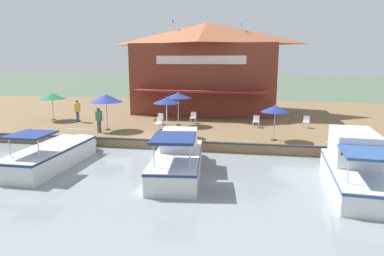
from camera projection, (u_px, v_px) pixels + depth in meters
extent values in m
plane|color=#4C5B47|center=(159.00, 151.00, 20.74)|extent=(220.00, 220.00, 0.00)
cube|color=brown|center=(191.00, 117.00, 31.30)|extent=(22.00, 56.00, 0.60)
cube|color=#2D2D33|center=(159.00, 140.00, 20.70)|extent=(0.20, 50.40, 0.10)
cube|color=brown|center=(206.00, 78.00, 32.40)|extent=(7.49, 12.62, 6.22)
pyramid|color=#9E5638|center=(207.00, 34.00, 31.59)|extent=(7.87, 13.25, 1.95)
cube|color=maroon|center=(199.00, 91.00, 28.07)|extent=(1.80, 10.72, 0.16)
cube|color=silver|center=(200.00, 60.00, 28.40)|extent=(0.08, 7.57, 0.70)
cylinder|color=silver|center=(241.00, 34.00, 31.06)|extent=(0.06, 0.06, 1.87)
cube|color=#4C4C56|center=(241.00, 24.00, 30.73)|extent=(0.36, 0.03, 0.24)
cylinder|color=silver|center=(173.00, 32.00, 32.10)|extent=(0.06, 0.06, 2.26)
cube|color=#2D5193|center=(173.00, 21.00, 31.73)|extent=(0.36, 0.03, 0.24)
cylinder|color=#B7B7B7|center=(107.00, 114.00, 23.81)|extent=(0.06, 0.06, 2.31)
cylinder|color=#2D2D33|center=(108.00, 129.00, 24.03)|extent=(0.36, 0.36, 0.06)
cone|color=navy|center=(106.00, 98.00, 23.59)|extent=(2.25, 2.25, 0.54)
cone|color=white|center=(106.00, 98.00, 23.59)|extent=(1.40, 1.40, 0.43)
sphere|color=white|center=(106.00, 94.00, 23.54)|extent=(0.08, 0.08, 0.08)
cylinder|color=#B7B7B7|center=(275.00, 124.00, 20.74)|extent=(0.06, 0.06, 2.01)
cylinder|color=#2D2D33|center=(274.00, 140.00, 20.93)|extent=(0.36, 0.36, 0.06)
cone|color=navy|center=(275.00, 109.00, 20.56)|extent=(1.72, 1.72, 0.39)
cone|color=yellow|center=(275.00, 108.00, 20.55)|extent=(1.07, 1.07, 0.32)
sphere|color=yellow|center=(275.00, 105.00, 20.52)|extent=(0.08, 0.08, 0.08)
cylinder|color=#B7B7B7|center=(167.00, 118.00, 21.75)|extent=(0.06, 0.06, 2.38)
cylinder|color=#2D2D33|center=(167.00, 136.00, 21.98)|extent=(0.36, 0.36, 0.06)
cone|color=navy|center=(166.00, 100.00, 21.52)|extent=(1.70, 1.70, 0.36)
cone|color=yellow|center=(166.00, 100.00, 21.52)|extent=(1.06, 1.06, 0.29)
sphere|color=yellow|center=(166.00, 97.00, 21.49)|extent=(0.08, 0.08, 0.08)
cylinder|color=#B7B7B7|center=(178.00, 110.00, 25.52)|extent=(0.06, 0.06, 2.30)
cylinder|color=#2D2D33|center=(178.00, 125.00, 25.74)|extent=(0.36, 0.36, 0.06)
cone|color=navy|center=(178.00, 95.00, 25.31)|extent=(1.96, 1.96, 0.39)
cone|color=yellow|center=(178.00, 95.00, 25.30)|extent=(1.22, 1.22, 0.31)
sphere|color=yellow|center=(178.00, 93.00, 25.27)|extent=(0.08, 0.08, 0.08)
cylinder|color=#B7B7B7|center=(53.00, 108.00, 27.74)|extent=(0.06, 0.06, 2.01)
cylinder|color=#2D2D33|center=(54.00, 120.00, 27.94)|extent=(0.36, 0.36, 0.06)
cone|color=#19663D|center=(52.00, 96.00, 27.56)|extent=(2.18, 2.18, 0.44)
cone|color=silver|center=(52.00, 96.00, 27.55)|extent=(1.35, 1.35, 0.36)
sphere|color=silver|center=(52.00, 93.00, 27.51)|extent=(0.08, 0.08, 0.08)
cube|color=white|center=(308.00, 126.00, 24.42)|extent=(0.05, 0.05, 0.42)
cube|color=white|center=(302.00, 125.00, 24.60)|extent=(0.05, 0.05, 0.42)
cube|color=white|center=(309.00, 125.00, 24.77)|extent=(0.05, 0.05, 0.42)
cube|color=white|center=(303.00, 124.00, 24.95)|extent=(0.05, 0.05, 0.42)
cube|color=white|center=(306.00, 122.00, 24.64)|extent=(0.55, 0.55, 0.05)
cube|color=white|center=(307.00, 119.00, 24.77)|extent=(0.17, 0.43, 0.40)
cube|color=white|center=(158.00, 127.00, 23.82)|extent=(0.05, 0.05, 0.42)
cube|color=white|center=(154.00, 127.00, 24.03)|extent=(0.05, 0.05, 0.42)
cube|color=white|center=(162.00, 126.00, 24.15)|extent=(0.05, 0.05, 0.42)
cube|color=white|center=(157.00, 126.00, 24.36)|extent=(0.05, 0.05, 0.42)
cube|color=white|center=(158.00, 124.00, 24.05)|extent=(0.57, 0.57, 0.05)
cube|color=white|center=(159.00, 120.00, 24.17)|extent=(0.20, 0.42, 0.40)
cube|color=white|center=(195.00, 121.00, 26.24)|extent=(0.04, 0.04, 0.42)
cube|color=white|center=(190.00, 121.00, 26.34)|extent=(0.04, 0.04, 0.42)
cube|color=white|center=(196.00, 120.00, 26.62)|extent=(0.04, 0.04, 0.42)
cube|color=white|center=(191.00, 120.00, 26.72)|extent=(0.04, 0.04, 0.42)
cube|color=white|center=(193.00, 118.00, 26.44)|extent=(0.48, 0.48, 0.05)
cube|color=white|center=(194.00, 115.00, 26.59)|extent=(0.08, 0.44, 0.40)
cube|color=white|center=(162.00, 122.00, 25.68)|extent=(0.04, 0.04, 0.42)
cube|color=white|center=(157.00, 122.00, 25.77)|extent=(0.04, 0.04, 0.42)
cube|color=white|center=(163.00, 122.00, 26.06)|extent=(0.04, 0.04, 0.42)
cube|color=white|center=(158.00, 121.00, 26.15)|extent=(0.04, 0.04, 0.42)
cube|color=white|center=(160.00, 119.00, 25.87)|extent=(0.46, 0.46, 0.05)
cube|color=white|center=(161.00, 116.00, 26.02)|extent=(0.06, 0.44, 0.40)
cube|color=white|center=(258.00, 125.00, 24.61)|extent=(0.04, 0.04, 0.42)
cube|color=white|center=(253.00, 125.00, 24.72)|extent=(0.04, 0.04, 0.42)
cube|color=white|center=(259.00, 124.00, 24.98)|extent=(0.04, 0.04, 0.42)
cube|color=white|center=(253.00, 124.00, 25.10)|extent=(0.04, 0.04, 0.42)
cube|color=white|center=(256.00, 122.00, 24.81)|extent=(0.49, 0.49, 0.05)
cube|color=white|center=(256.00, 118.00, 24.95)|extent=(0.09, 0.44, 0.40)
cylinder|color=#2D5193|center=(77.00, 116.00, 27.09)|extent=(0.13, 0.13, 0.85)
cylinder|color=#2D5193|center=(78.00, 117.00, 26.98)|extent=(0.13, 0.13, 0.85)
cylinder|color=gold|center=(77.00, 107.00, 26.89)|extent=(0.49, 0.49, 0.67)
sphere|color=brown|center=(77.00, 101.00, 26.80)|extent=(0.23, 0.23, 0.23)
cylinder|color=#4C4C56|center=(100.00, 126.00, 23.12)|extent=(0.13, 0.13, 0.82)
cylinder|color=#4C4C56|center=(98.00, 127.00, 22.99)|extent=(0.13, 0.13, 0.82)
cylinder|color=#337547|center=(99.00, 116.00, 22.91)|extent=(0.48, 0.48, 0.65)
sphere|color=brown|center=(98.00, 110.00, 22.83)|extent=(0.22, 0.22, 0.22)
cube|color=silver|center=(177.00, 164.00, 16.19)|extent=(6.03, 2.77, 1.01)
ellipsoid|color=silver|center=(183.00, 149.00, 19.04)|extent=(2.27, 2.24, 1.01)
cube|color=navy|center=(177.00, 156.00, 16.11)|extent=(6.10, 2.82, 0.10)
cube|color=white|center=(179.00, 139.00, 17.01)|extent=(2.18, 1.92, 0.92)
cube|color=black|center=(177.00, 142.00, 16.03)|extent=(0.23, 1.49, 0.32)
cube|color=navy|center=(174.00, 138.00, 14.54)|extent=(2.50, 2.06, 0.12)
cylinder|color=silver|center=(190.00, 155.00, 13.92)|extent=(0.05, 0.05, 1.09)
cylinder|color=silver|center=(154.00, 154.00, 14.01)|extent=(0.05, 0.05, 1.09)
cube|color=silver|center=(51.00, 157.00, 17.43)|extent=(5.83, 2.13, 1.02)
ellipsoid|color=silver|center=(79.00, 143.00, 20.23)|extent=(2.07, 1.99, 1.02)
cube|color=navy|center=(50.00, 149.00, 17.35)|extent=(5.90, 2.17, 0.10)
cube|color=navy|center=(31.00, 135.00, 15.83)|extent=(1.89, 1.78, 0.08)
cylinder|color=silver|center=(38.00, 148.00, 15.25)|extent=(0.05, 0.05, 0.95)
cylinder|color=silver|center=(10.00, 147.00, 15.51)|extent=(0.05, 0.05, 0.95)
cylinder|color=silver|center=(80.00, 129.00, 20.30)|extent=(0.06, 1.66, 0.04)
cube|color=white|center=(356.00, 178.00, 14.43)|extent=(6.22, 2.60, 0.92)
ellipsoid|color=white|center=(343.00, 158.00, 17.32)|extent=(2.29, 2.22, 0.92)
cube|color=#2D4C84|center=(357.00, 170.00, 14.35)|extent=(6.30, 2.65, 0.10)
cube|color=white|center=(354.00, 146.00, 15.22)|extent=(3.02, 1.95, 1.35)
cube|color=black|center=(361.00, 151.00, 13.83)|extent=(0.16, 1.53, 0.47)
cube|color=#2D4C84|center=(369.00, 153.00, 12.77)|extent=(2.21, 2.00, 0.10)
cylinder|color=silver|center=(348.00, 170.00, 12.46)|extent=(0.05, 0.05, 1.03)
cylinder|color=silver|center=(344.00, 143.00, 17.41)|extent=(0.16, 1.75, 0.04)
cylinder|color=brown|center=(163.00, 90.00, 39.04)|extent=(0.47, 0.47, 2.92)
sphere|color=#387033|center=(163.00, 66.00, 38.51)|extent=(3.21, 3.21, 3.21)
sphere|color=#387033|center=(157.00, 69.00, 38.04)|extent=(2.25, 2.25, 2.25)
cylinder|color=brown|center=(146.00, 90.00, 36.57)|extent=(0.29, 0.29, 3.21)
sphere|color=#427A38|center=(146.00, 64.00, 36.01)|extent=(3.21, 3.21, 3.21)
sphere|color=#427A38|center=(139.00, 67.00, 35.54)|extent=(2.25, 2.25, 2.25)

